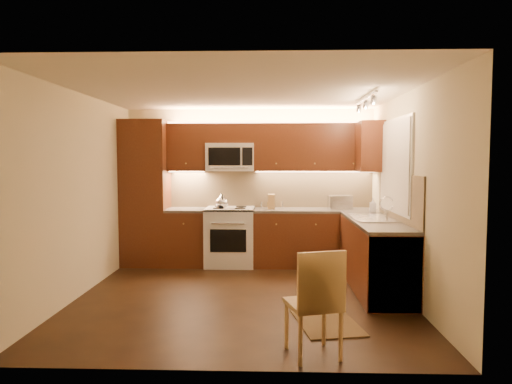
{
  "coord_description": "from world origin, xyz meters",
  "views": [
    {
      "loc": [
        0.35,
        -5.53,
        1.68
      ],
      "look_at": [
        0.15,
        0.55,
        1.25
      ],
      "focal_mm": 32.21,
      "sensor_mm": 36.0,
      "label": 1
    }
  ],
  "objects_px": {
    "stove": "(230,237)",
    "sink": "(373,213)",
    "knife_block": "(271,202)",
    "dining_chair": "(313,302)",
    "microwave": "(231,157)",
    "soap_bottle": "(373,205)",
    "toaster_oven": "(340,202)",
    "kettle": "(222,201)"
  },
  "relations": [
    {
      "from": "microwave",
      "to": "kettle",
      "type": "xyz_separation_m",
      "value": [
        -0.12,
        -0.21,
        -0.68
      ]
    },
    {
      "from": "microwave",
      "to": "knife_block",
      "type": "xyz_separation_m",
      "value": [
        0.66,
        -0.09,
        -0.7
      ]
    },
    {
      "from": "sink",
      "to": "stove",
      "type": "bearing_deg",
      "value": 150.64
    },
    {
      "from": "kettle",
      "to": "knife_block",
      "type": "height_order",
      "value": "kettle"
    },
    {
      "from": "stove",
      "to": "kettle",
      "type": "height_order",
      "value": "kettle"
    },
    {
      "from": "stove",
      "to": "kettle",
      "type": "bearing_deg",
      "value": -147.29
    },
    {
      "from": "kettle",
      "to": "sink",
      "type": "bearing_deg",
      "value": -39.08
    },
    {
      "from": "toaster_oven",
      "to": "knife_block",
      "type": "xyz_separation_m",
      "value": [
        -1.08,
        -0.03,
        0.01
      ]
    },
    {
      "from": "microwave",
      "to": "soap_bottle",
      "type": "xyz_separation_m",
      "value": [
        2.16,
        -0.5,
        -0.71
      ]
    },
    {
      "from": "knife_block",
      "to": "dining_chair",
      "type": "relative_size",
      "value": 0.25
    },
    {
      "from": "soap_bottle",
      "to": "microwave",
      "type": "bearing_deg",
      "value": 177.31
    },
    {
      "from": "stove",
      "to": "knife_block",
      "type": "distance_m",
      "value": 0.86
    },
    {
      "from": "microwave",
      "to": "toaster_oven",
      "type": "height_order",
      "value": "microwave"
    },
    {
      "from": "toaster_oven",
      "to": "dining_chair",
      "type": "xyz_separation_m",
      "value": [
        -0.73,
        -3.43,
        -0.54
      ]
    },
    {
      "from": "dining_chair",
      "to": "microwave",
      "type": "bearing_deg",
      "value": 89.79
    },
    {
      "from": "toaster_oven",
      "to": "soap_bottle",
      "type": "bearing_deg",
      "value": -49.24
    },
    {
      "from": "stove",
      "to": "toaster_oven",
      "type": "distance_m",
      "value": 1.82
    },
    {
      "from": "sink",
      "to": "kettle",
      "type": "xyz_separation_m",
      "value": [
        -2.12,
        1.05,
        0.07
      ]
    },
    {
      "from": "kettle",
      "to": "knife_block",
      "type": "bearing_deg",
      "value": -4.04
    },
    {
      "from": "knife_block",
      "to": "kettle",
      "type": "bearing_deg",
      "value": -171.54
    },
    {
      "from": "kettle",
      "to": "toaster_oven",
      "type": "distance_m",
      "value": 1.87
    },
    {
      "from": "sink",
      "to": "dining_chair",
      "type": "height_order",
      "value": "sink"
    },
    {
      "from": "sink",
      "to": "kettle",
      "type": "bearing_deg",
      "value": 153.72
    },
    {
      "from": "stove",
      "to": "sink",
      "type": "distance_m",
      "value": 2.35
    },
    {
      "from": "stove",
      "to": "kettle",
      "type": "relative_size",
      "value": 3.81
    },
    {
      "from": "kettle",
      "to": "dining_chair",
      "type": "distance_m",
      "value": 3.51
    },
    {
      "from": "kettle",
      "to": "dining_chair",
      "type": "height_order",
      "value": "kettle"
    },
    {
      "from": "toaster_oven",
      "to": "knife_block",
      "type": "distance_m",
      "value": 1.08
    },
    {
      "from": "kettle",
      "to": "soap_bottle",
      "type": "distance_m",
      "value": 2.3
    },
    {
      "from": "dining_chair",
      "to": "stove",
      "type": "bearing_deg",
      "value": 90.41
    },
    {
      "from": "sink",
      "to": "kettle",
      "type": "distance_m",
      "value": 2.37
    },
    {
      "from": "kettle",
      "to": "knife_block",
      "type": "distance_m",
      "value": 0.79
    },
    {
      "from": "microwave",
      "to": "soap_bottle",
      "type": "bearing_deg",
      "value": -12.92
    },
    {
      "from": "toaster_oven",
      "to": "soap_bottle",
      "type": "xyz_separation_m",
      "value": [
        0.43,
        -0.43,
        -0.0
      ]
    },
    {
      "from": "stove",
      "to": "toaster_oven",
      "type": "relative_size",
      "value": 2.57
    },
    {
      "from": "stove",
      "to": "sink",
      "type": "relative_size",
      "value": 1.07
    },
    {
      "from": "knife_block",
      "to": "dining_chair",
      "type": "height_order",
      "value": "knife_block"
    },
    {
      "from": "kettle",
      "to": "toaster_oven",
      "type": "relative_size",
      "value": 0.67
    },
    {
      "from": "stove",
      "to": "sink",
      "type": "height_order",
      "value": "sink"
    },
    {
      "from": "sink",
      "to": "dining_chair",
      "type": "relative_size",
      "value": 0.92
    },
    {
      "from": "knife_block",
      "to": "dining_chair",
      "type": "bearing_deg",
      "value": -84.31
    },
    {
      "from": "microwave",
      "to": "soap_bottle",
      "type": "relative_size",
      "value": 3.58
    }
  ]
}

